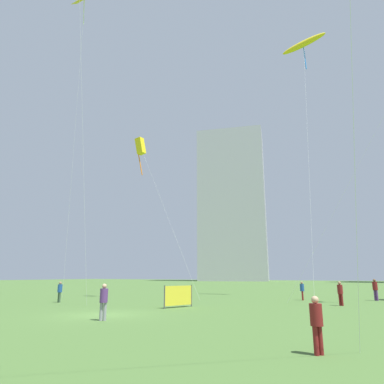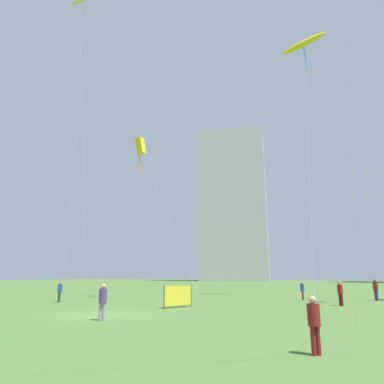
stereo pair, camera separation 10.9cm
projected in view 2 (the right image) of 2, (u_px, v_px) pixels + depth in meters
The scene contains 11 objects.
ground at pixel (101, 315), 19.49m from camera, with size 280.00×280.00×0.00m, color #476B30.
person_standing_0 at pixel (376, 288), 30.51m from camera, with size 0.41×0.41×1.84m.
person_standing_1 at pixel (340, 292), 25.44m from camera, with size 0.38×0.38×1.70m.
person_standing_2 at pixel (302, 289), 30.96m from camera, with size 0.36×0.36×1.60m.
person_standing_3 at pixel (103, 299), 17.22m from camera, with size 0.39×0.39×1.74m.
person_standing_4 at pixel (60, 290), 28.59m from camera, with size 0.36×0.36×1.63m.
person_standing_5 at pixel (314, 321), 9.84m from camera, with size 0.35×0.35×1.58m.
kite_flying_1 at pixel (141, 147), 36.35m from camera, with size 6.76×1.68×16.16m.
kite_flying_2 at pixel (304, 44), 39.38m from camera, with size 4.98×10.37×28.58m.
distant_highrise_1 at pixel (234, 205), 139.85m from camera, with size 25.61×16.54×59.22m, color #A8A8AD.
event_banner at pixel (178, 296), 24.02m from camera, with size 0.85×2.35×1.49m.
Camera 2 is at (14.66, -15.28, 2.15)m, focal length 32.73 mm.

